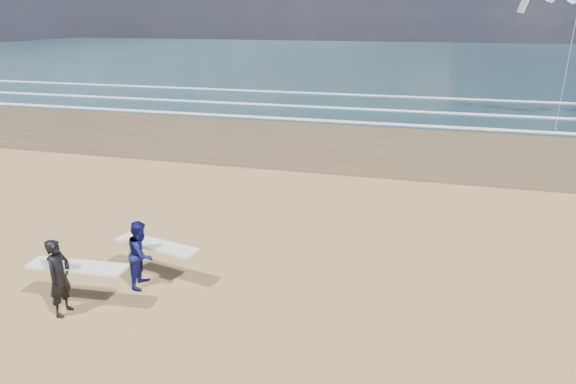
% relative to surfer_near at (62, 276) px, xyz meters
% --- Properties ---
extents(ocean, '(220.00, 100.00, 0.02)m').
position_rel_surfer_near_xyz_m(ocean, '(19.69, 71.62, -0.88)').
color(ocean, '#1A3639').
rests_on(ocean, ground).
extents(surfer_near, '(2.24, 1.04, 1.75)m').
position_rel_surfer_near_xyz_m(surfer_near, '(0.00, 0.00, 0.00)').
color(surfer_near, black).
rests_on(surfer_near, ground).
extents(surfer_far, '(2.26, 1.27, 1.65)m').
position_rel_surfer_near_xyz_m(surfer_far, '(1.02, 1.57, -0.06)').
color(surfer_far, '#0D114E').
rests_on(surfer_far, ground).
extents(kite_1, '(5.98, 4.76, 8.32)m').
position_rel_surfer_near_xyz_m(kite_1, '(14.98, 26.13, 3.80)').
color(kite_1, slate).
rests_on(kite_1, ground).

